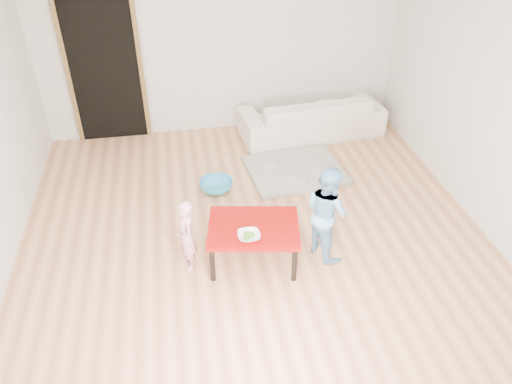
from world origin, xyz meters
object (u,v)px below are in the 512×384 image
object	(u,v)px
sofa	(311,116)
child_pink	(186,236)
bowl	(249,236)
child_blue	(327,212)
basin	(216,186)
red_table	(254,244)

from	to	relation	value
sofa	child_pink	size ratio (longest dim) A/B	2.63
bowl	child_blue	distance (m)	0.84
bowl	child_pink	size ratio (longest dim) A/B	0.28
sofa	child_pink	distance (m)	3.16
bowl	child_blue	size ratio (longest dim) A/B	0.21
basin	child_blue	bearing A→B (deg)	-53.21
bowl	red_table	bearing A→B (deg)	66.62
bowl	basin	xyz separation A→B (m)	(-0.17, 1.50, -0.41)
sofa	bowl	world-z (taller)	sofa
sofa	child_pink	xyz separation A→B (m)	(-1.94, -2.50, 0.09)
basin	sofa	bearing A→B (deg)	38.42
child_blue	basin	world-z (taller)	child_blue
sofa	red_table	world-z (taller)	sofa
sofa	bowl	xyz separation A→B (m)	(-1.35, -2.70, 0.17)
basin	child_pink	bearing A→B (deg)	-108.02
red_table	basin	size ratio (longest dim) A/B	2.15
sofa	child_blue	bearing A→B (deg)	72.04
bowl	child_pink	xyz separation A→B (m)	(-0.59, 0.20, -0.08)
bowl	child_pink	bearing A→B (deg)	160.77
sofa	red_table	size ratio (longest dim) A/B	2.29
red_table	child_pink	world-z (taller)	child_pink
bowl	child_pink	world-z (taller)	child_pink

